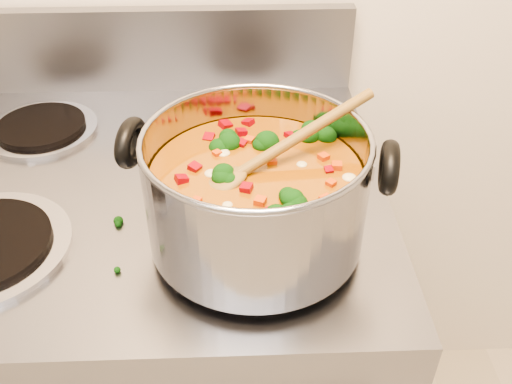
% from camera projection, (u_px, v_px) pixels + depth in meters
% --- Properties ---
extents(electric_range, '(0.78, 0.70, 1.08)m').
position_uv_depth(electric_range, '(164.00, 357.00, 1.17)').
color(electric_range, gray).
rests_on(electric_range, ground).
extents(stockpot, '(0.35, 0.28, 0.17)m').
position_uv_depth(stockpot, '(256.00, 193.00, 0.72)').
color(stockpot, '#919198').
rests_on(stockpot, electric_range).
extents(wooden_spoon, '(0.23, 0.14, 0.09)m').
position_uv_depth(wooden_spoon, '(264.00, 158.00, 0.70)').
color(wooden_spoon, brown).
rests_on(wooden_spoon, stockpot).
extents(cooktop_crumbs, '(0.25, 0.37, 0.01)m').
position_uv_depth(cooktop_crumbs, '(280.00, 218.00, 0.82)').
color(cooktop_crumbs, black).
rests_on(cooktop_crumbs, electric_range).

